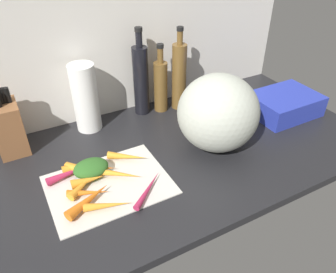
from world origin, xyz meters
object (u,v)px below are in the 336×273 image
Objects in this scene: bottle_2 at (179,76)px; carrot_11 at (148,189)px; carrot_6 at (127,157)px; carrot_2 at (88,193)px; carrot_0 at (91,168)px; dish_rack at (284,104)px; cutting_board at (109,184)px; knife_block at (8,127)px; bottle_1 at (161,85)px; paper_towel_roll at (85,98)px; carrot_1 at (108,205)px; carrot_5 at (71,173)px; carrot_3 at (83,165)px; carrot_8 at (82,186)px; carrot_4 at (116,174)px; carrot_9 at (89,170)px; bottle_0 at (141,79)px; carrot_10 at (89,200)px; carrot_7 at (88,180)px; winter_squash at (218,113)px.

carrot_11 is at bearing -129.68° from bottle_2.
carrot_2 is at bearing -148.96° from carrot_6.
dish_rack reaches higher than carrot_0.
cutting_board is 1.57× the size of knife_block.
carrot_2 is at bearing -140.01° from bottle_1.
knife_block is at bearing -176.80° from paper_towel_roll.
carrot_1 is 23.71cm from carrot_6.
carrot_0 is at bearing -12.28° from carrot_5.
paper_towel_roll is at bearing 78.99° from carrot_1.
carrot_3 is (-5.27, 11.19, 2.04)cm from cutting_board.
cutting_board is 3.46× the size of carrot_8.
carrot_9 is at bearing 142.29° from carrot_4.
bottle_0 is at bearing 67.22° from carrot_11.
dish_rack is at bearing 12.75° from carrot_11.
cutting_board is 2.85× the size of carrot_3.
carrot_0 is 1.00× the size of carrot_4.
bottle_2 is (56.36, 24.85, 13.19)cm from carrot_5.
carrot_10 is (-0.02, -7.22, 0.27)cm from carrot_8.
carrot_2 is 3.60cm from carrot_8.
carrot_3 is 1.22× the size of carrot_8.
carrot_7 is at bearing -116.44° from carrot_0.
paper_towel_roll is at bearing 67.82° from carrot_3.
carrot_4 is at bearing 32.80° from carrot_10.
knife_block reaches higher than carrot_7.
carrot_9 reaches higher than carrot_7.
carrot_9 is at bearing 129.01° from carrot_11.
bottle_0 reaches higher than carrot_7.
carrot_5 is 55.85cm from bottle_1.
carrot_7 is at bearing -135.39° from bottle_0.
paper_towel_roll is at bearing 3.20° from knife_block.
paper_towel_roll is at bearing 87.15° from carrot_4.
carrot_10 is 0.54× the size of bottle_1.
bottle_1 is (42.26, 46.60, 10.05)cm from carrot_1.
carrot_9 is 14.24cm from carrot_10.
carrot_3 is 17.35cm from carrot_10.
carrot_7 reaches higher than carrot_5.
carrot_11 is (-0.49, -18.21, -0.36)cm from carrot_6.
bottle_0 is at bearing 52.00° from cutting_board.
carrot_0 is 0.58× the size of bottle_1.
winter_squash is at bearing -7.66° from carrot_0.
carrot_6 reaches higher than carrot_2.
paper_towel_roll reaches higher than carrot_11.
carrot_7 is at bearing 141.56° from carrot_11.
winter_squash reaches higher than carrot_6.
carrot_4 is at bearing -37.71° from carrot_9.
carrot_3 is 25.71cm from carrot_11.
carrot_0 is 46.76cm from bottle_0.
cutting_board is 8.72cm from carrot_8.
carrot_9 and carrot_10 have the same top height.
carrot_4 is 13.07cm from carrot_11.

